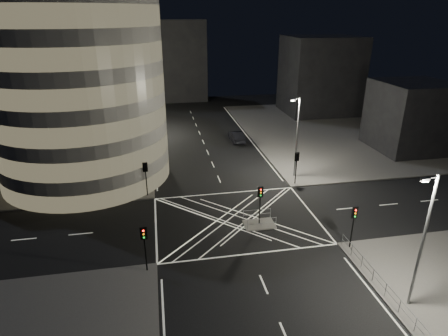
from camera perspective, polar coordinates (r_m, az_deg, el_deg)
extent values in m
plane|color=black|center=(38.17, 1.84, -7.79)|extent=(120.00, 120.00, 0.00)
cube|color=#565451|center=(65.88, -29.33, 2.64)|extent=(42.00, 42.00, 0.15)
cube|color=#565451|center=(71.97, 20.24, 5.66)|extent=(42.00, 42.00, 0.15)
cube|color=slate|center=(37.32, 5.37, -8.52)|extent=(3.00, 2.00, 0.15)
cylinder|color=gray|center=(47.44, -21.68, 12.99)|extent=(20.00, 20.00, 25.00)
cube|color=gray|center=(59.57, -29.72, 13.32)|extent=(20.00, 18.00, 25.00)
cube|color=gray|center=(76.04, -22.47, 14.78)|extent=(24.00, 16.00, 22.00)
cube|color=black|center=(80.27, 14.43, 13.54)|extent=(14.00, 12.00, 15.00)
cube|color=black|center=(62.48, 26.62, 7.09)|extent=(10.00, 10.00, 10.00)
cube|color=black|center=(90.79, -8.78, 15.79)|extent=(18.00, 8.00, 18.00)
cylinder|color=black|center=(44.84, -13.88, -1.17)|extent=(0.32, 0.32, 3.18)
ellipsoid|color=black|center=(43.79, -14.23, 2.32)|extent=(4.80, 4.80, 5.52)
cylinder|color=black|center=(50.38, -13.61, 1.60)|extent=(0.32, 0.32, 3.32)
ellipsoid|color=black|center=(49.49, -13.90, 4.59)|extent=(4.03, 4.03, 4.63)
cylinder|color=black|center=(55.95, -13.42, 4.01)|extent=(0.32, 0.32, 3.84)
ellipsoid|color=black|center=(55.11, -13.70, 6.96)|extent=(3.89, 3.89, 4.47)
cylinder|color=black|center=(61.74, -13.22, 5.55)|extent=(0.32, 0.32, 3.40)
ellipsoid|color=black|center=(60.92, -13.49, 8.43)|extent=(5.50, 5.50, 6.32)
cylinder|color=black|center=(67.57, -13.05, 6.82)|extent=(0.32, 0.32, 2.95)
ellipsoid|color=black|center=(66.91, -13.26, 9.06)|extent=(4.54, 4.54, 5.22)
cylinder|color=black|center=(42.77, -11.72, -2.29)|extent=(0.12, 0.12, 3.00)
cube|color=black|center=(42.01, -11.93, 0.13)|extent=(0.28, 0.22, 0.90)
cube|color=black|center=(42.01, -11.93, 0.13)|extent=(0.55, 0.04, 1.10)
cylinder|color=black|center=(30.91, -11.85, -12.77)|extent=(0.12, 0.12, 3.00)
cube|color=black|center=(29.84, -12.15, -9.71)|extent=(0.28, 0.22, 0.90)
cube|color=black|center=(29.84, -12.15, -9.71)|extent=(0.55, 0.04, 1.10)
cylinder|color=black|center=(45.65, 10.89, -0.59)|extent=(0.12, 0.12, 3.00)
cube|color=black|center=(44.93, 11.07, 1.70)|extent=(0.28, 0.22, 0.90)
cube|color=black|center=(44.93, 11.07, 1.70)|extent=(0.55, 0.04, 1.10)
cylinder|color=black|center=(34.78, 18.89, -9.26)|extent=(0.12, 0.12, 3.00)
cube|color=black|center=(33.83, 19.30, -6.44)|extent=(0.28, 0.22, 0.90)
cube|color=black|center=(33.83, 19.30, -6.44)|extent=(0.55, 0.04, 1.10)
cylinder|color=black|center=(36.53, 5.46, -6.41)|extent=(0.12, 0.12, 3.00)
cube|color=black|center=(35.63, 5.58, -3.66)|extent=(0.28, 0.22, 0.90)
cube|color=black|center=(35.63, 5.58, -3.66)|extent=(0.55, 0.04, 1.10)
cylinder|color=slate|center=(46.40, -12.89, 4.25)|extent=(0.20, 0.20, 10.00)
cylinder|color=slate|center=(45.15, -12.84, 10.14)|extent=(0.90, 0.10, 0.10)
cube|color=slate|center=(45.15, -12.26, 10.06)|extent=(0.50, 0.25, 0.18)
cube|color=white|center=(45.17, -12.24, 9.92)|extent=(0.42, 0.20, 0.05)
cylinder|color=slate|center=(63.77, -12.49, 9.22)|extent=(0.20, 0.20, 10.00)
cylinder|color=slate|center=(62.86, -12.45, 13.55)|extent=(0.90, 0.10, 0.10)
cube|color=slate|center=(62.86, -12.02, 13.49)|extent=(0.50, 0.25, 0.18)
cube|color=white|center=(62.88, -12.02, 13.40)|extent=(0.42, 0.20, 0.05)
cylinder|color=slate|center=(46.61, 11.05, 4.48)|extent=(0.20, 0.20, 10.00)
cylinder|color=slate|center=(45.21, 10.97, 10.31)|extent=(0.90, 0.10, 0.10)
cube|color=slate|center=(45.07, 10.42, 10.18)|extent=(0.50, 0.25, 0.18)
cube|color=white|center=(45.09, 10.41, 10.04)|extent=(0.42, 0.20, 0.05)
cylinder|color=slate|center=(28.43, 27.96, -10.18)|extent=(0.20, 0.20, 10.00)
cylinder|color=slate|center=(26.08, 29.09, -1.27)|extent=(0.90, 0.10, 0.10)
cube|color=slate|center=(25.84, 28.28, -1.56)|extent=(0.50, 0.25, 0.18)
cube|color=white|center=(25.88, 28.23, -1.78)|extent=(0.42, 0.20, 0.05)
cube|color=slate|center=(31.40, 22.58, -15.75)|extent=(0.06, 11.70, 1.10)
cube|color=slate|center=(36.26, 5.80, -8.39)|extent=(2.80, 0.06, 1.10)
cube|color=slate|center=(37.75, 5.04, -7.02)|extent=(2.80, 0.06, 1.10)
imported|color=black|center=(60.65, 1.93, 4.86)|extent=(1.91, 5.26, 1.72)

